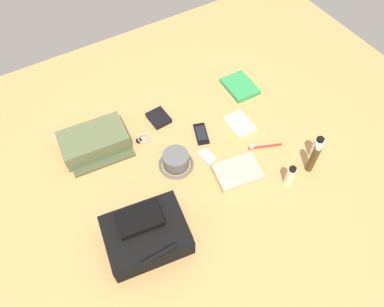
# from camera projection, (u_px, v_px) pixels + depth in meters

# --- Properties ---
(ground_plane) EXTENTS (2.64, 2.02, 0.02)m
(ground_plane) POSITION_uv_depth(u_px,v_px,m) (192.00, 160.00, 1.68)
(ground_plane) COLOR tan
(ground_plane) RESTS_ON ground
(backpack) EXTENTS (0.35, 0.29, 0.13)m
(backpack) POSITION_uv_depth(u_px,v_px,m) (146.00, 234.00, 1.40)
(backpack) COLOR black
(backpack) RESTS_ON ground_plane
(toiletry_pouch) EXTENTS (0.32, 0.25, 0.09)m
(toiletry_pouch) POSITION_uv_depth(u_px,v_px,m) (94.00, 142.00, 1.67)
(toiletry_pouch) COLOR #56603D
(toiletry_pouch) RESTS_ON ground_plane
(bucket_hat) EXTENTS (0.16, 0.16, 0.08)m
(bucket_hat) POSITION_uv_depth(u_px,v_px,m) (176.00, 161.00, 1.62)
(bucket_hat) COLOR #575757
(bucket_hat) RESTS_ON ground_plane
(toothpaste_tube) EXTENTS (0.04, 0.04, 0.13)m
(toothpaste_tube) POSITION_uv_depth(u_px,v_px,m) (317.00, 148.00, 1.63)
(toothpaste_tube) COLOR white
(toothpaste_tube) RESTS_ON ground_plane
(cologne_bottle) EXTENTS (0.03, 0.03, 0.17)m
(cologne_bottle) POSITION_uv_depth(u_px,v_px,m) (313.00, 159.00, 1.57)
(cologne_bottle) COLOR #473319
(cologne_bottle) RESTS_ON ground_plane
(lotion_bottle) EXTENTS (0.04, 0.04, 0.11)m
(lotion_bottle) POSITION_uv_depth(u_px,v_px,m) (290.00, 176.00, 1.55)
(lotion_bottle) COLOR beige
(lotion_bottle) RESTS_ON ground_plane
(paperback_novel) EXTENTS (0.15, 0.19, 0.02)m
(paperback_novel) POSITION_uv_depth(u_px,v_px,m) (240.00, 87.00, 1.93)
(paperback_novel) COLOR #2D934C
(paperback_novel) RESTS_ON ground_plane
(cell_phone) EXTENTS (0.09, 0.14, 0.01)m
(cell_phone) POSITION_uv_depth(u_px,v_px,m) (201.00, 134.00, 1.75)
(cell_phone) COLOR black
(cell_phone) RESTS_ON ground_plane
(media_player) EXTENTS (0.07, 0.09, 0.01)m
(media_player) POSITION_uv_depth(u_px,v_px,m) (207.00, 156.00, 1.67)
(media_player) COLOR #B7B7BC
(media_player) RESTS_ON ground_plane
(wristwatch) EXTENTS (0.07, 0.06, 0.01)m
(wristwatch) POSITION_uv_depth(u_px,v_px,m) (143.00, 139.00, 1.73)
(wristwatch) COLOR #99999E
(wristwatch) RESTS_ON ground_plane
(toothbrush) EXTENTS (0.16, 0.07, 0.02)m
(toothbrush) POSITION_uv_depth(u_px,v_px,m) (263.00, 146.00, 1.70)
(toothbrush) COLOR red
(toothbrush) RESTS_ON ground_plane
(wallet) EXTENTS (0.10, 0.12, 0.02)m
(wallet) POSITION_uv_depth(u_px,v_px,m) (159.00, 118.00, 1.80)
(wallet) COLOR black
(wallet) RESTS_ON ground_plane
(notepad) EXTENTS (0.11, 0.15, 0.02)m
(notepad) POSITION_uv_depth(u_px,v_px,m) (240.00, 124.00, 1.78)
(notepad) COLOR beige
(notepad) RESTS_ON ground_plane
(folded_towel) EXTENTS (0.22, 0.17, 0.04)m
(folded_towel) POSITION_uv_depth(u_px,v_px,m) (238.00, 173.00, 1.61)
(folded_towel) COLOR #C6B289
(folded_towel) RESTS_ON ground_plane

